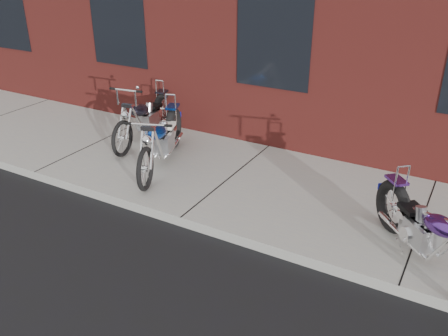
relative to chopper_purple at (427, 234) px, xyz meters
The scene contains 5 objects.
ground 3.24m from the chopper_purple, 169.46° to the right, with size 120.00×120.00×0.00m, color black.
sidewalk 3.31m from the chopper_purple, 163.74° to the left, with size 22.00×3.00×0.15m, color #9C9C9C.
chopper_purple is the anchor object (origin of this frame).
chopper_blue 4.47m from the chopper_purple, behind, with size 0.99×2.34×1.06m.
chopper_third 5.62m from the chopper_purple, 163.87° to the left, with size 0.63×2.32×1.18m.
Camera 1 is at (3.37, -4.71, 3.69)m, focal length 38.00 mm.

